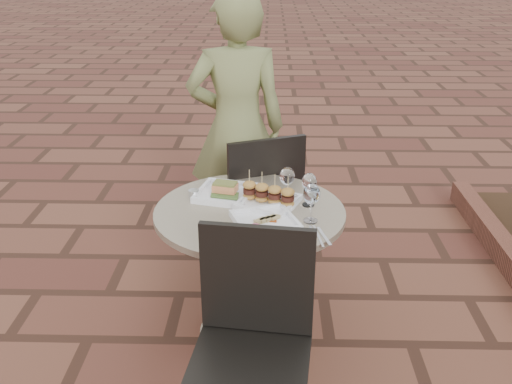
{
  "coord_description": "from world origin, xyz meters",
  "views": [
    {
      "loc": [
        0.1,
        -2.36,
        1.89
      ],
      "look_at": [
        0.04,
        0.05,
        0.82
      ],
      "focal_mm": 40.0,
      "sensor_mm": 36.0,
      "label": 1
    }
  ],
  "objects_px": {
    "diner": "(237,128)",
    "cafe_table": "(250,255)",
    "chair_near": "(253,328)",
    "chair_far": "(260,197)",
    "plate_tuna": "(265,221)",
    "plate_sliders": "(268,197)",
    "plate_salmon": "(225,192)"
  },
  "relations": [
    {
      "from": "diner",
      "to": "plate_tuna",
      "type": "xyz_separation_m",
      "value": [
        0.19,
        -1.09,
        -0.08
      ]
    },
    {
      "from": "plate_sliders",
      "to": "plate_tuna",
      "type": "relative_size",
      "value": 1.0
    },
    {
      "from": "chair_near",
      "to": "plate_salmon",
      "type": "height_order",
      "value": "chair_near"
    },
    {
      "from": "cafe_table",
      "to": "plate_salmon",
      "type": "relative_size",
      "value": 2.81
    },
    {
      "from": "chair_near",
      "to": "diner",
      "type": "bearing_deg",
      "value": 102.37
    },
    {
      "from": "chair_near",
      "to": "plate_salmon",
      "type": "xyz_separation_m",
      "value": [
        -0.16,
        0.81,
        0.2
      ]
    },
    {
      "from": "chair_far",
      "to": "plate_tuna",
      "type": "height_order",
      "value": "chair_far"
    },
    {
      "from": "cafe_table",
      "to": "diner",
      "type": "xyz_separation_m",
      "value": [
        -0.11,
        0.94,
        0.35
      ]
    },
    {
      "from": "chair_near",
      "to": "plate_sliders",
      "type": "distance_m",
      "value": 0.75
    },
    {
      "from": "chair_far",
      "to": "plate_salmon",
      "type": "distance_m",
      "value": 0.47
    },
    {
      "from": "chair_far",
      "to": "plate_tuna",
      "type": "xyz_separation_m",
      "value": [
        0.03,
        -0.69,
        0.2
      ]
    },
    {
      "from": "diner",
      "to": "plate_salmon",
      "type": "xyz_separation_m",
      "value": [
        -0.01,
        -0.79,
        -0.08
      ]
    },
    {
      "from": "chair_far",
      "to": "chair_near",
      "type": "bearing_deg",
      "value": 68.01
    },
    {
      "from": "cafe_table",
      "to": "plate_sliders",
      "type": "relative_size",
      "value": 2.68
    },
    {
      "from": "chair_far",
      "to": "diner",
      "type": "xyz_separation_m",
      "value": [
        -0.15,
        0.4,
        0.28
      ]
    },
    {
      "from": "cafe_table",
      "to": "plate_tuna",
      "type": "height_order",
      "value": "plate_tuna"
    },
    {
      "from": "chair_far",
      "to": "chair_near",
      "type": "height_order",
      "value": "same"
    },
    {
      "from": "chair_near",
      "to": "diner",
      "type": "relative_size",
      "value": 0.56
    },
    {
      "from": "cafe_table",
      "to": "chair_near",
      "type": "relative_size",
      "value": 0.97
    },
    {
      "from": "diner",
      "to": "chair_near",
      "type": "bearing_deg",
      "value": 88.79
    },
    {
      "from": "chair_far",
      "to": "plate_salmon",
      "type": "xyz_separation_m",
      "value": [
        -0.16,
        -0.39,
        0.2
      ]
    },
    {
      "from": "chair_near",
      "to": "diner",
      "type": "xyz_separation_m",
      "value": [
        -0.15,
        1.6,
        0.28
      ]
    },
    {
      "from": "chair_far",
      "to": "diner",
      "type": "relative_size",
      "value": 0.56
    },
    {
      "from": "chair_near",
      "to": "chair_far",
      "type": "bearing_deg",
      "value": 96.93
    },
    {
      "from": "plate_salmon",
      "to": "plate_tuna",
      "type": "relative_size",
      "value": 0.96
    },
    {
      "from": "plate_tuna",
      "to": "chair_near",
      "type": "bearing_deg",
      "value": -94.33
    },
    {
      "from": "cafe_table",
      "to": "diner",
      "type": "height_order",
      "value": "diner"
    },
    {
      "from": "cafe_table",
      "to": "plate_sliders",
      "type": "bearing_deg",
      "value": 30.29
    },
    {
      "from": "diner",
      "to": "plate_salmon",
      "type": "height_order",
      "value": "diner"
    },
    {
      "from": "diner",
      "to": "cafe_table",
      "type": "bearing_deg",
      "value": 90.35
    },
    {
      "from": "cafe_table",
      "to": "plate_sliders",
      "type": "xyz_separation_m",
      "value": [
        0.09,
        0.05,
        0.29
      ]
    },
    {
      "from": "plate_salmon",
      "to": "plate_tuna",
      "type": "xyz_separation_m",
      "value": [
        0.2,
        -0.3,
        -0.0
      ]
    }
  ]
}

